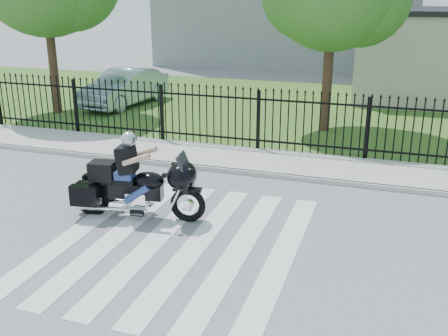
% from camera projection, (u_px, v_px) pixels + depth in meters
% --- Properties ---
extents(ground, '(120.00, 120.00, 0.00)m').
position_uv_depth(ground, '(176.00, 242.00, 9.80)').
color(ground, slate).
rests_on(ground, ground).
extents(crosswalk, '(5.00, 5.50, 0.01)m').
position_uv_depth(crosswalk, '(176.00, 242.00, 9.80)').
color(crosswalk, silver).
rests_on(crosswalk, ground).
extents(sidewalk, '(40.00, 2.00, 0.12)m').
position_uv_depth(sidewalk, '(248.00, 160.00, 14.27)').
color(sidewalk, '#ADAAA3').
rests_on(sidewalk, ground).
extents(curb, '(40.00, 0.12, 0.12)m').
position_uv_depth(curb, '(238.00, 172.00, 13.37)').
color(curb, '#ADAAA3').
rests_on(curb, ground).
extents(grass_strip, '(40.00, 12.00, 0.02)m').
position_uv_depth(grass_strip, '(296.00, 109.00, 20.57)').
color(grass_strip, '#335F20').
rests_on(grass_strip, ground).
extents(iron_fence, '(26.00, 0.04, 1.80)m').
position_uv_depth(iron_fence, '(258.00, 122.00, 14.89)').
color(iron_fence, black).
rests_on(iron_fence, ground).
extents(motorcycle_rider, '(2.82, 1.14, 1.87)m').
position_uv_depth(motorcycle_rider, '(134.00, 182.00, 10.63)').
color(motorcycle_rider, black).
rests_on(motorcycle_rider, ground).
extents(parked_car, '(2.08, 4.52, 1.44)m').
position_uv_depth(parked_car, '(124.00, 87.00, 20.91)').
color(parked_car, '#8FA8B4').
rests_on(parked_car, grass_strip).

